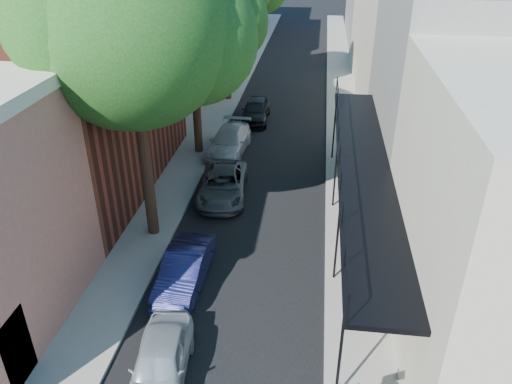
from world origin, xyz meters
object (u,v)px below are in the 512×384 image
(parked_car_a, at_px, (160,363))
(parked_car_b, at_px, (185,270))
(parked_car_d, at_px, (229,142))
(parked_car_e, at_px, (256,110))
(oak_near, at_px, (146,30))
(parked_car_c, at_px, (223,184))
(oak_mid, at_px, (200,15))

(parked_car_a, height_order, parked_car_b, parked_car_b)
(parked_car_d, height_order, parked_car_e, parked_car_e)
(oak_near, height_order, parked_car_c, oak_near)
(oak_near, relative_size, oak_mid, 1.12)
(parked_car_e, bearing_deg, parked_car_b, -92.63)
(oak_mid, xyz_separation_m, parked_car_a, (2.02, -15.15, -6.43))
(parked_car_d, bearing_deg, parked_car_e, 84.68)
(parked_car_d, bearing_deg, parked_car_b, -84.25)
(oak_mid, relative_size, parked_car_a, 2.79)
(parked_car_d, xyz_separation_m, parked_car_e, (0.79, 5.05, 0.03))
(oak_near, relative_size, parked_car_d, 2.52)
(parked_car_a, distance_m, parked_car_b, 4.05)
(oak_near, bearing_deg, parked_car_c, 60.75)
(parked_car_d, relative_size, parked_car_e, 1.13)
(oak_near, bearing_deg, parked_car_d, 81.52)
(parked_car_d, distance_m, parked_car_e, 5.11)
(parked_car_d, bearing_deg, parked_car_a, -83.46)
(oak_mid, bearing_deg, parked_car_d, -2.88)
(oak_mid, xyz_separation_m, parked_car_e, (2.02, 4.99, -6.37))
(parked_car_c, distance_m, parked_car_d, 4.80)
(parked_car_a, bearing_deg, parked_car_c, 85.57)
(parked_car_b, distance_m, parked_car_d, 11.07)
(parked_car_b, relative_size, parked_car_d, 0.84)
(oak_mid, height_order, parked_car_e, oak_mid)
(parked_car_a, bearing_deg, parked_car_e, 84.42)
(oak_mid, bearing_deg, oak_near, -89.63)
(oak_mid, distance_m, parked_car_c, 8.25)
(oak_mid, distance_m, parked_car_e, 8.34)
(parked_car_b, xyz_separation_m, parked_car_d, (-0.42, 11.06, 0.03))
(oak_near, distance_m, parked_car_b, 8.07)
(oak_mid, xyz_separation_m, parked_car_c, (1.81, -4.83, -6.44))
(parked_car_b, distance_m, parked_car_e, 16.11)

